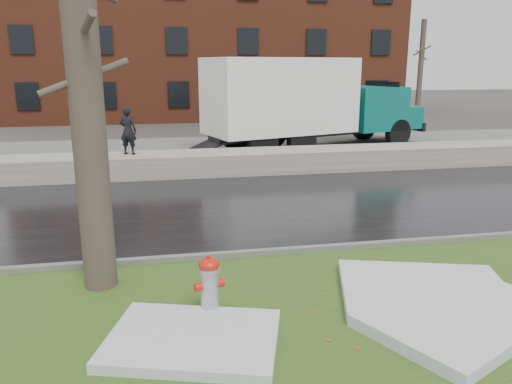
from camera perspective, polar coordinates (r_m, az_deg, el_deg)
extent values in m
plane|color=#47423D|center=(8.77, -0.65, -9.95)|extent=(120.00, 120.00, 0.00)
cube|color=#2D4C19|center=(7.66, 1.06, -13.59)|extent=(60.00, 4.50, 0.04)
cube|color=black|center=(12.96, -4.19, -1.78)|extent=(60.00, 7.00, 0.03)
cube|color=slate|center=(21.22, -6.91, 4.51)|extent=(60.00, 9.00, 0.03)
cube|color=slate|center=(9.65, -1.71, -7.16)|extent=(60.00, 0.15, 0.14)
cube|color=#A4A096|center=(16.94, -5.89, 3.28)|extent=(60.00, 1.60, 0.75)
cube|color=brown|center=(38.05, -5.95, 16.40)|extent=(26.00, 12.00, 10.00)
cylinder|color=brown|center=(34.18, -19.08, 13.01)|extent=(0.36, 0.36, 6.50)
cylinder|color=brown|center=(34.18, -19.22, 14.60)|extent=(0.84, 1.62, 0.73)
cylinder|color=brown|center=(34.21, -19.34, 16.10)|extent=(1.08, 1.26, 0.66)
cylinder|color=brown|center=(34.18, -19.13, 13.60)|extent=(1.40, 0.61, 0.63)
cylinder|color=brown|center=(36.32, 18.28, 13.11)|extent=(0.36, 0.36, 6.50)
cylinder|color=brown|center=(36.32, 18.40, 14.60)|extent=(0.84, 1.62, 0.73)
cylinder|color=brown|center=(36.34, 18.52, 16.02)|extent=(1.08, 1.26, 0.66)
cylinder|color=brown|center=(36.31, 18.33, 13.66)|extent=(1.40, 0.61, 0.63)
cylinder|color=#A7A9B0|center=(7.41, -5.32, -11.08)|extent=(0.32, 0.32, 0.80)
ellipsoid|color=red|center=(7.24, -5.40, -8.24)|extent=(0.38, 0.38, 0.18)
cylinder|color=red|center=(7.21, -5.42, -7.48)|extent=(0.07, 0.07, 0.06)
cylinder|color=red|center=(7.32, -6.57, -10.74)|extent=(0.14, 0.15, 0.13)
cylinder|color=red|center=(7.43, -4.13, -10.30)|extent=(0.14, 0.15, 0.13)
cylinder|color=#A7A9B0|center=(7.51, -5.79, -10.04)|extent=(0.18, 0.15, 0.16)
cylinder|color=brown|center=(8.11, -18.97, 11.63)|extent=(0.57, 0.57, 6.58)
cylinder|color=brown|center=(8.12, -19.36, 16.26)|extent=(0.67, 1.57, 0.69)
cylinder|color=brown|center=(8.11, -19.03, 12.29)|extent=(1.35, 0.47, 0.59)
cube|color=black|center=(21.90, 6.04, 6.74)|extent=(8.92, 3.72, 0.25)
cube|color=white|center=(20.97, 2.78, 10.93)|extent=(6.62, 4.47, 3.03)
cube|color=#0B6962|center=(23.73, 12.62, 9.38)|extent=(3.26, 3.34, 1.91)
cube|color=#0B6962|center=(24.85, 15.46, 8.38)|extent=(2.01, 2.76, 1.01)
cube|color=black|center=(24.20, 14.16, 10.98)|extent=(0.75, 2.17, 1.01)
cube|color=black|center=(19.58, -6.69, 4.73)|extent=(2.23, 1.85, 0.75)
cylinder|color=black|center=(23.54, 15.92, 6.52)|extent=(1.28, 0.69, 1.24)
cylinder|color=black|center=(25.27, 12.22, 7.25)|extent=(1.28, 0.69, 1.24)
cylinder|color=black|center=(20.33, 5.25, 5.85)|extent=(1.28, 0.69, 1.24)
cylinder|color=black|center=(22.32, 1.92, 6.66)|extent=(1.28, 0.69, 1.24)
cylinder|color=black|center=(19.42, 0.78, 5.50)|extent=(1.28, 0.69, 1.24)
cylinder|color=black|center=(21.49, -2.26, 6.36)|extent=(1.28, 0.69, 1.24)
imported|color=black|center=(16.82, -14.42, 6.81)|extent=(0.67, 0.55, 1.56)
cube|color=silver|center=(8.51, 18.76, -10.68)|extent=(3.06, 2.66, 0.16)
cube|color=silver|center=(6.88, -7.21, -16.34)|extent=(2.57, 2.17, 0.14)
cube|color=silver|center=(7.92, 22.40, -12.90)|extent=(3.31, 2.86, 0.18)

